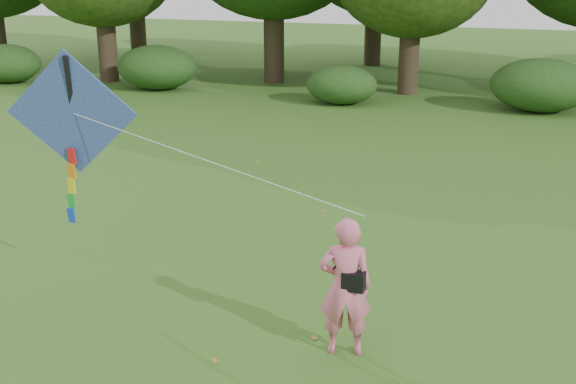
% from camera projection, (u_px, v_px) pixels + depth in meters
% --- Properties ---
extents(ground, '(100.00, 100.00, 0.00)m').
position_uv_depth(ground, '(322.00, 341.00, 10.30)').
color(ground, '#265114').
rests_on(ground, ground).
extents(man_kite_flyer, '(0.82, 0.64, 1.98)m').
position_uv_depth(man_kite_flyer, '(345.00, 287.00, 9.71)').
color(man_kite_flyer, '#D6647E').
rests_on(man_kite_flyer, ground).
extents(crossbody_bag, '(0.43, 0.20, 0.75)m').
position_uv_depth(crossbody_bag, '(353.00, 280.00, 9.61)').
color(crossbody_bag, black).
rests_on(crossbody_bag, ground).
extents(flying_kite, '(6.02, 1.37, 2.93)m').
position_uv_depth(flying_kite, '(73.00, 117.00, 11.45)').
color(flying_kite, '#233A9A').
rests_on(flying_kite, ground).
extents(shrub_band, '(39.15, 3.22, 1.88)m').
position_uv_depth(shrub_band, '(433.00, 83.00, 26.15)').
color(shrub_band, '#264919').
rests_on(shrub_band, ground).
extents(fallen_leaves, '(10.60, 15.80, 0.01)m').
position_uv_depth(fallen_leaves, '(403.00, 240.00, 13.96)').
color(fallen_leaves, olive).
rests_on(fallen_leaves, ground).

